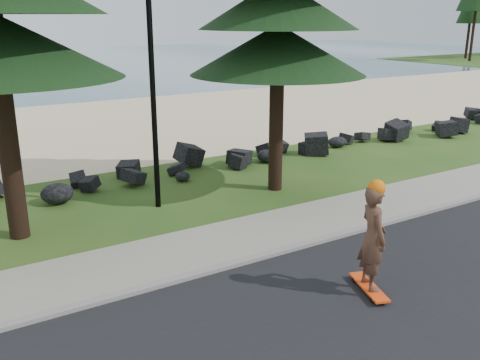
# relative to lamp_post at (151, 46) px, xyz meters

# --- Properties ---
(ground) EXTENTS (160.00, 160.00, 0.00)m
(ground) POSITION_rel_lamp_post_xyz_m (0.00, -3.20, -4.13)
(ground) COLOR #204716
(ground) RESTS_ON ground
(road) EXTENTS (160.00, 7.00, 0.02)m
(road) POSITION_rel_lamp_post_xyz_m (0.00, -7.70, -4.12)
(road) COLOR black
(road) RESTS_ON ground
(kerb) EXTENTS (160.00, 0.20, 0.10)m
(kerb) POSITION_rel_lamp_post_xyz_m (0.00, -4.10, -4.08)
(kerb) COLOR gray
(kerb) RESTS_ON ground
(sidewalk) EXTENTS (160.00, 2.00, 0.08)m
(sidewalk) POSITION_rel_lamp_post_xyz_m (0.00, -3.00, -4.09)
(sidewalk) COLOR gray
(sidewalk) RESTS_ON ground
(beach_sand) EXTENTS (160.00, 15.00, 0.01)m
(beach_sand) POSITION_rel_lamp_post_xyz_m (0.00, 11.30, -4.13)
(beach_sand) COLOR beige
(beach_sand) RESTS_ON ground
(seawall_boulders) EXTENTS (60.00, 2.40, 1.10)m
(seawall_boulders) POSITION_rel_lamp_post_xyz_m (0.00, 2.40, -4.13)
(seawall_boulders) COLOR black
(seawall_boulders) RESTS_ON ground
(lamp_post) EXTENTS (0.25, 0.14, 8.14)m
(lamp_post) POSITION_rel_lamp_post_xyz_m (0.00, 0.00, 0.00)
(lamp_post) COLOR black
(lamp_post) RESTS_ON ground
(skateboarder) EXTENTS (0.66, 1.18, 2.14)m
(skateboarder) POSITION_rel_lamp_post_xyz_m (1.42, -6.29, -3.06)
(skateboarder) COLOR #F7420E
(skateboarder) RESTS_ON ground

